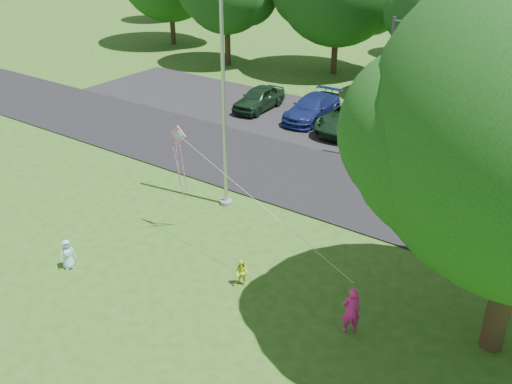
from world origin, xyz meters
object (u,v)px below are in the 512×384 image
Objects in this scene: child_blue at (68,254)px; kite at (182,148)px; street_lamp at (394,80)px; woman at (351,310)px; child_yellow at (242,273)px; flagpole at (224,106)px; trash_can at (411,157)px.

kite is at bearing 4.19° from child_blue.
street_lamp is 12.72m from woman.
woman reaches higher than child_yellow.
flagpole reaches higher than kite.
child_blue reaches higher than child_yellow.
flagpole is 9.95m from trash_can.
kite reaches higher than woman.
street_lamp is 15.43m from child_blue.
kite is at bearing -85.11° from flagpole.
trash_can is at bearing 15.57° from street_lamp.
woman is 7.98m from kite.
street_lamp is 6.24× the size of child_blue.
trash_can is 15.83m from child_blue.
child_blue is at bearing -116.37° from street_lamp.
woman is (4.09, -11.60, -3.26)m from street_lamp.
woman is 9.46m from child_blue.
child_blue is (-1.47, -6.63, -3.63)m from flagpole.
trash_can is 12.42m from woman.
flagpole is 6.77× the size of woman.
woman is (3.03, -12.04, 0.33)m from trash_can.
street_lamp is 7.10× the size of child_yellow.
kite is at bearing -52.73° from woman.
woman is at bearing -27.93° from flagpole.
flagpole is at bearing -119.88° from trash_can.
trash_can is (1.06, 0.44, -3.59)m from street_lamp.
street_lamp is 4.51× the size of woman.
street_lamp is 12.15m from child_yellow.
child_blue is (-6.06, -14.62, 0.12)m from trash_can.
trash_can is 12.08m from child_yellow.
flagpole is at bearing -122.01° from street_lamp.
child_yellow is at bearing -36.93° from child_blue.
trash_can is 0.76× the size of child_blue.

